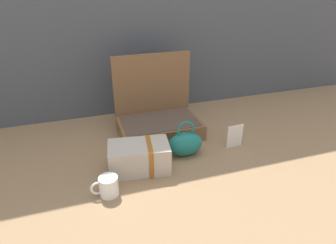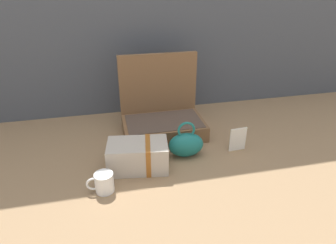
{
  "view_description": "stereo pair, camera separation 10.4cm",
  "coord_description": "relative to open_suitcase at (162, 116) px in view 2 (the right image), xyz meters",
  "views": [
    {
      "loc": [
        -0.32,
        -1.1,
        0.77
      ],
      "look_at": [
        0.03,
        -0.02,
        0.19
      ],
      "focal_mm": 31.34,
      "sensor_mm": 36.0,
      "label": 1
    },
    {
      "loc": [
        -0.22,
        -1.13,
        0.77
      ],
      "look_at": [
        0.03,
        -0.02,
        0.19
      ],
      "focal_mm": 31.34,
      "sensor_mm": 36.0,
      "label": 2
    }
  ],
  "objects": [
    {
      "name": "open_suitcase",
      "position": [
        0.0,
        0.0,
        0.0
      ],
      "size": [
        0.42,
        0.28,
        0.4
      ],
      "color": "brown",
      "rests_on": "ground_plane"
    },
    {
      "name": "teal_pouch_handbag",
      "position": [
        0.06,
        -0.26,
        -0.03
      ],
      "size": [
        0.17,
        0.1,
        0.18
      ],
      "color": "#196B66",
      "rests_on": "ground_plane"
    },
    {
      "name": "ground_plane",
      "position": [
        -0.06,
        -0.25,
        -0.09
      ],
      "size": [
        6.0,
        6.0,
        0.0
      ],
      "primitive_type": "plane",
      "color": "#8C6D4C"
    },
    {
      "name": "info_card_left",
      "position": [
        0.31,
        -0.27,
        -0.03
      ],
      "size": [
        0.08,
        0.01,
        0.12
      ],
      "primitive_type": "cube",
      "rotation": [
        0.0,
        0.0,
        0.07
      ],
      "color": "silver",
      "rests_on": "ground_plane"
    },
    {
      "name": "coffee_mug",
      "position": [
        -0.32,
        -0.43,
        -0.05
      ],
      "size": [
        0.11,
        0.07,
        0.08
      ],
      "color": "white",
      "rests_on": "ground_plane"
    },
    {
      "name": "cream_toiletry_bag",
      "position": [
        -0.17,
        -0.31,
        -0.03
      ],
      "size": [
        0.28,
        0.18,
        0.13
      ],
      "color": "#B2A899",
      "rests_on": "ground_plane"
    }
  ]
}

